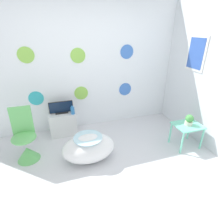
# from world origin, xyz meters

# --- Properties ---
(ground_plane) EXTENTS (12.00, 12.00, 0.00)m
(ground_plane) POSITION_xyz_m (0.00, 0.00, 0.00)
(ground_plane) COLOR silver
(wall_back_dotted) EXTENTS (4.91, 0.05, 2.60)m
(wall_back_dotted) POSITION_xyz_m (-0.00, 1.78, 1.30)
(wall_back_dotted) COLOR white
(wall_back_dotted) RESTS_ON ground_plane
(wall_right) EXTENTS (0.06, 2.76, 2.60)m
(wall_right) POSITION_xyz_m (1.97, 0.88, 1.30)
(wall_right) COLOR silver
(wall_right) RESTS_ON ground_plane
(bathtub) EXTENTS (0.84, 0.55, 0.44)m
(bathtub) POSITION_xyz_m (-0.12, 0.62, 0.22)
(bathtub) COLOR white
(bathtub) RESTS_ON ground_plane
(chair) EXTENTS (0.37, 0.37, 0.88)m
(chair) POSITION_xyz_m (-1.08, 0.93, 0.27)
(chair) COLOR #66C166
(chair) RESTS_ON ground_plane
(tv_cabinet) EXTENTS (0.51, 0.34, 0.46)m
(tv_cabinet) POSITION_xyz_m (-0.46, 1.56, 0.23)
(tv_cabinet) COLOR silver
(tv_cabinet) RESTS_ON ground_plane
(tv) EXTENTS (0.45, 0.12, 0.24)m
(tv) POSITION_xyz_m (-0.46, 1.56, 0.56)
(tv) COLOR black
(tv) RESTS_ON tv_cabinet
(vase) EXTENTS (0.08, 0.08, 0.17)m
(vase) POSITION_xyz_m (-0.26, 1.45, 0.53)
(vase) COLOR #2D72B7
(vase) RESTS_ON tv_cabinet
(side_table) EXTENTS (0.46, 0.38, 0.44)m
(side_table) POSITION_xyz_m (1.61, 0.46, 0.36)
(side_table) COLOR #72D8B7
(side_table) RESTS_ON ground_plane
(potted_plant_left) EXTENTS (0.14, 0.14, 0.19)m
(potted_plant_left) POSITION_xyz_m (1.61, 0.46, 0.53)
(potted_plant_left) COLOR beige
(potted_plant_left) RESTS_ON side_table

